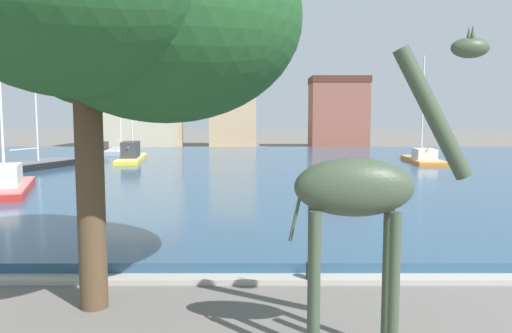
# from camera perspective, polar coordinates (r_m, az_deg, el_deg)

# --- Properties ---
(harbor_water) EXTENTS (82.41, 45.59, 0.35)m
(harbor_water) POSITION_cam_1_polar(r_m,az_deg,el_deg) (33.97, -2.47, -0.23)
(harbor_water) COLOR #2D5170
(harbor_water) RESTS_ON ground
(quay_edge_coping) EXTENTS (82.41, 0.50, 0.12)m
(quay_edge_coping) POSITION_cam_1_polar(r_m,az_deg,el_deg) (11.41, -7.76, -12.93)
(quay_edge_coping) COLOR #ADA89E
(quay_edge_coping) RESTS_ON ground
(giraffe_statue) EXTENTS (2.88, 0.77, 5.02)m
(giraffe_statue) POSITION_cam_1_polar(r_m,az_deg,el_deg) (7.51, 12.58, -3.12)
(giraffe_statue) COLOR #3D4C38
(giraffe_statue) RESTS_ON ground
(sailboat_black) EXTENTS (4.54, 8.30, 7.16)m
(sailboat_black) POSITION_cam_1_polar(r_m,az_deg,el_deg) (35.86, -23.77, 0.01)
(sailboat_black) COLOR black
(sailboat_black) RESTS_ON ground
(sailboat_green) EXTENTS (2.41, 6.03, 5.96)m
(sailboat_green) POSITION_cam_1_polar(r_m,az_deg,el_deg) (49.88, -17.67, 1.74)
(sailboat_green) COLOR #236B42
(sailboat_green) RESTS_ON ground
(sailboat_orange) EXTENTS (2.69, 7.97, 8.36)m
(sailboat_orange) POSITION_cam_1_polar(r_m,az_deg,el_deg) (39.56, 18.82, 0.75)
(sailboat_orange) COLOR orange
(sailboat_orange) RESTS_ON ground
(sailboat_yellow) EXTENTS (2.97, 9.83, 9.40)m
(sailboat_yellow) POSITION_cam_1_polar(r_m,az_deg,el_deg) (40.02, -14.16, 1.11)
(sailboat_yellow) COLOR gold
(sailboat_yellow) RESTS_ON ground
(sailboat_red) EXTENTS (4.27, 7.24, 5.87)m
(sailboat_red) POSITION_cam_1_polar(r_m,az_deg,el_deg) (25.09, -27.21, -2.17)
(sailboat_red) COLOR red
(sailboat_red) RESTS_ON ground
(sailboat_grey) EXTENTS (3.37, 8.07, 6.08)m
(sailboat_grey) POSITION_cam_1_polar(r_m,az_deg,el_deg) (48.78, -15.36, 1.62)
(sailboat_grey) COLOR #939399
(sailboat_grey) RESTS_ON ground
(shade_tree) EXTENTS (7.35, 7.31, 7.52)m
(shade_tree) POSITION_cam_1_polar(r_m,az_deg,el_deg) (9.75, -17.07, 16.88)
(shade_tree) COLOR brown
(shade_tree) RESTS_ON ground
(mooring_bollard) EXTENTS (0.24, 0.24, 0.50)m
(mooring_bollard) POSITION_cam_1_polar(r_m,az_deg,el_deg) (11.18, 6.56, -12.29)
(mooring_bollard) COLOR #232326
(mooring_bollard) RESTS_ON ground
(townhouse_wide_warehouse) EXTENTS (8.94, 7.23, 12.35)m
(townhouse_wide_warehouse) POSITION_cam_1_polar(r_m,az_deg,el_deg) (60.72, -13.13, 7.93)
(townhouse_wide_warehouse) COLOR #C6B293
(townhouse_wide_warehouse) RESTS_ON ground
(townhouse_corner_house) EXTENTS (5.77, 5.83, 10.80)m
(townhouse_corner_house) POSITION_cam_1_polar(r_m,az_deg,el_deg) (61.30, -2.56, 7.33)
(townhouse_corner_house) COLOR tan
(townhouse_corner_house) RESTS_ON ground
(townhouse_tall_gabled) EXTENTS (6.95, 5.32, 8.62)m
(townhouse_tall_gabled) POSITION_cam_1_polar(r_m,az_deg,el_deg) (60.98, 9.66, 6.24)
(townhouse_tall_gabled) COLOR #8E5142
(townhouse_tall_gabled) RESTS_ON ground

